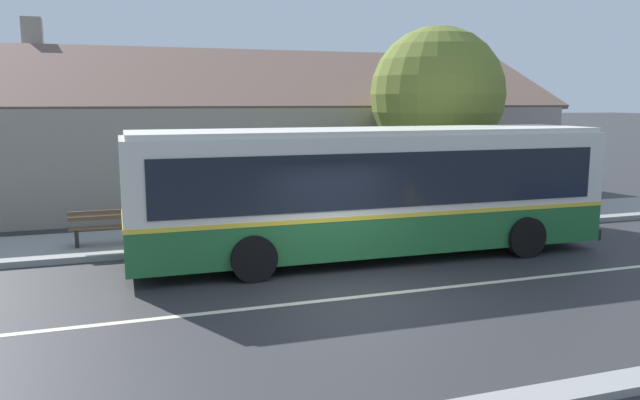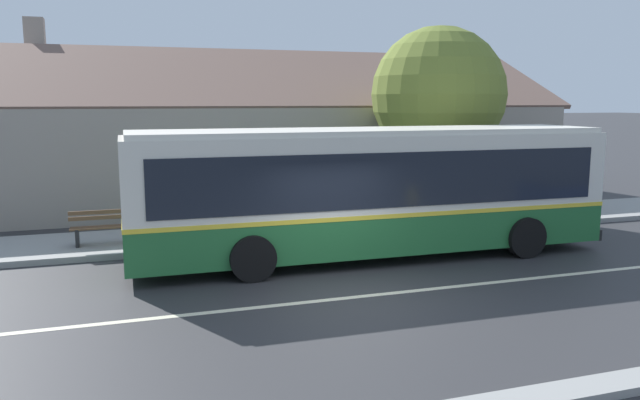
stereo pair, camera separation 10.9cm
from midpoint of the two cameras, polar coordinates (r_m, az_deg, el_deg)
The scene contains 7 objects.
ground_plane at distance 12.34m, azimuth 3.57°, elevation -8.86°, with size 300.00×300.00×0.00m, color #2D2D30.
sidewalk_far at distance 17.84m, azimuth -3.66°, elevation -2.98°, with size 60.00×3.00×0.15m, color gray.
lane_divider_stripe at distance 12.34m, azimuth 3.57°, elevation -8.84°, with size 60.00×0.16×0.01m, color beige.
community_building at distance 25.49m, azimuth -8.82°, elevation 4.74°, with size 25.15×10.49×6.85m.
transit_bus at distance 15.16m, azimuth 4.92°, elevation 1.04°, with size 11.68×2.89×3.13m.
bench_by_building at distance 16.80m, azimuth -18.83°, elevation -2.49°, with size 1.72×0.51×0.94m.
street_tree_primary at distance 20.67m, azimuth 10.91°, elevation 9.41°, with size 4.32×4.32×6.15m.
Camera 2 is at (-4.37, -10.90, 3.80)m, focal length 35.00 mm.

